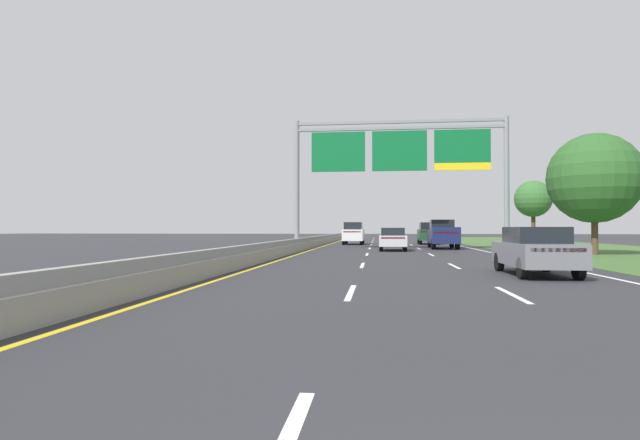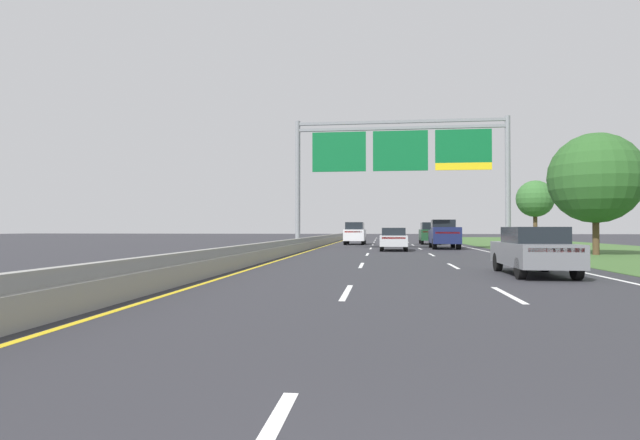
{
  "view_description": "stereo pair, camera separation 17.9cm",
  "coord_description": "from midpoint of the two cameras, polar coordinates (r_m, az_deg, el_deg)",
  "views": [
    {
      "loc": [
        -1.2,
        -1.68,
        1.52
      ],
      "look_at": [
        -4.32,
        25.71,
        1.98
      ],
      "focal_mm": 28.71,
      "sensor_mm": 36.0,
      "label": 1
    },
    {
      "loc": [
        -1.02,
        -1.66,
        1.52
      ],
      "look_at": [
        -4.32,
        25.71,
        1.98
      ],
      "focal_mm": 28.71,
      "sensor_mm": 36.0,
      "label": 2
    }
  ],
  "objects": [
    {
      "name": "roadside_tree_far",
      "position": [
        49.69,
        22.94,
        2.17
      ],
      "size": [
        3.28,
        3.28,
        5.83
      ],
      "color": "#4C3823",
      "rests_on": "ground"
    },
    {
      "name": "car_darkgreen_right_lane_suv",
      "position": [
        50.92,
        12.24,
        -1.41
      ],
      "size": [
        2.0,
        4.74,
        2.11
      ],
      "rotation": [
        0.0,
        0.0,
        1.55
      ],
      "color": "#193D23",
      "rests_on": "ground"
    },
    {
      "name": "car_silver_centre_lane_sedan",
      "position": [
        35.59,
        8.35,
        -2.08
      ],
      "size": [
        1.91,
        4.44,
        1.57
      ],
      "rotation": [
        0.0,
        0.0,
        1.55
      ],
      "color": "#B2B5BA",
      "rests_on": "ground"
    },
    {
      "name": "median_barrier_concrete",
      "position": [
        37.1,
        -1.64,
        -2.76
      ],
      "size": [
        0.6,
        110.0,
        0.85
      ],
      "color": "gray",
      "rests_on": "ground"
    },
    {
      "name": "ground_plane",
      "position": [
        36.72,
        8.62,
        -3.32
      ],
      "size": [
        220.0,
        220.0,
        0.0
      ],
      "primitive_type": "plane",
      "color": "#2B2B30"
    },
    {
      "name": "lane_striping",
      "position": [
        36.26,
        8.64,
        -3.34
      ],
      "size": [
        11.96,
        106.0,
        0.01
      ],
      "color": "white",
      "rests_on": "ground"
    },
    {
      "name": "roadside_tree_mid",
      "position": [
        33.31,
        28.48,
        4.12
      ],
      "size": [
        5.16,
        5.16,
        6.99
      ],
      "color": "#4C3823",
      "rests_on": "ground"
    },
    {
      "name": "car_white_left_lane_suv",
      "position": [
        48.92,
        4.03,
        -1.45
      ],
      "size": [
        1.96,
        4.72,
        2.11
      ],
      "rotation": [
        0.0,
        0.0,
        1.56
      ],
      "color": "silver",
      "rests_on": "ground"
    },
    {
      "name": "overhead_sign_gantry",
      "position": [
        36.83,
        9.07,
        7.01
      ],
      "size": [
        15.06,
        0.42,
        9.32
      ],
      "color": "gray",
      "rests_on": "ground"
    },
    {
      "name": "pickup_truck_navy",
      "position": [
        39.98,
        13.78,
        -1.57
      ],
      "size": [
        2.15,
        5.45,
        2.2
      ],
      "rotation": [
        0.0,
        0.0,
        1.54
      ],
      "color": "#161E47",
      "rests_on": "ground"
    },
    {
      "name": "grass_verge_right",
      "position": [
        39.67,
        29.22,
        -3.02
      ],
      "size": [
        14.0,
        110.0,
        0.02
      ],
      "primitive_type": "cube",
      "color": "#3D602D",
      "rests_on": "ground"
    },
    {
      "name": "car_grey_right_lane_sedan",
      "position": [
        18.07,
        22.97,
        -3.1
      ],
      "size": [
        1.82,
        4.4,
        1.57
      ],
      "rotation": [
        0.0,
        0.0,
        1.57
      ],
      "color": "slate",
      "rests_on": "ground"
    }
  ]
}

